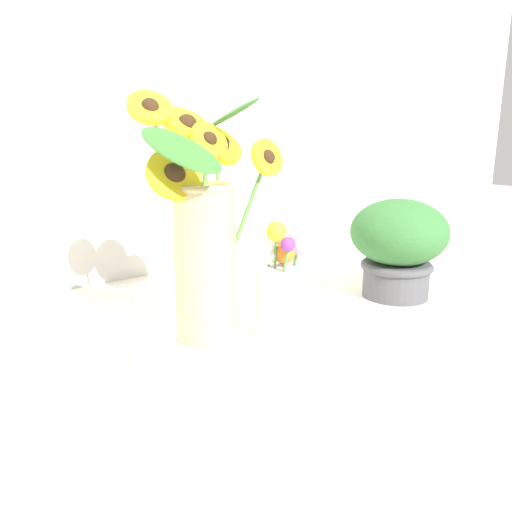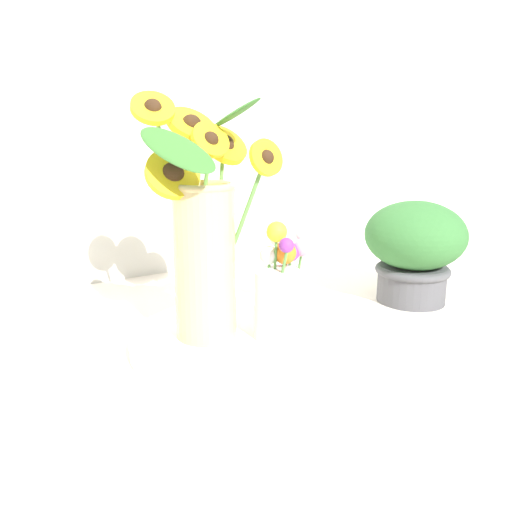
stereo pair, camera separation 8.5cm
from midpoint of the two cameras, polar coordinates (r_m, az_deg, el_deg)
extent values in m
plane|color=silver|center=(0.86, 4.32, -11.31)|extent=(6.00, 6.00, 0.00)
cylinder|color=white|center=(0.90, 2.74, -9.46)|extent=(0.44, 0.44, 0.02)
cylinder|color=#D1B77A|center=(0.84, -2.97, -1.01)|extent=(0.10, 0.10, 0.26)
torus|color=#D1B77A|center=(0.82, -3.09, 7.96)|extent=(0.11, 0.11, 0.01)
cylinder|color=#568E42|center=(0.84, -5.54, 5.24)|extent=(0.07, 0.07, 0.32)
cylinder|color=yellow|center=(0.85, -8.84, 16.38)|extent=(0.08, 0.06, 0.07)
sphere|color=#382314|center=(0.85, -8.84, 16.38)|extent=(0.03, 0.03, 0.03)
cylinder|color=#568E42|center=(0.82, -5.14, 0.79)|extent=(0.04, 0.01, 0.24)
cylinder|color=yellow|center=(0.80, -6.49, 9.29)|extent=(0.10, 0.06, 0.09)
sphere|color=#382314|center=(0.80, -6.49, 9.29)|extent=(0.04, 0.04, 0.04)
cylinder|color=#568E42|center=(0.83, 1.02, 2.98)|extent=(0.07, 0.06, 0.23)
cylinder|color=yellow|center=(0.81, 4.24, 11.15)|extent=(0.07, 0.03, 0.07)
sphere|color=#382314|center=(0.81, 4.24, 11.15)|extent=(0.03, 0.03, 0.03)
cylinder|color=#568E42|center=(0.85, -3.36, 4.27)|extent=(0.04, 0.01, 0.26)
cylinder|color=yellow|center=(0.84, -2.31, 13.13)|extent=(0.07, 0.05, 0.07)
sphere|color=#382314|center=(0.84, -2.31, 13.13)|extent=(0.03, 0.03, 0.03)
cylinder|color=#568E42|center=(0.88, -1.54, 3.34)|extent=(0.06, 0.06, 0.27)
cylinder|color=yellow|center=(0.90, -0.98, 12.58)|extent=(0.10, 0.07, 0.08)
sphere|color=#382314|center=(0.90, -0.98, 12.58)|extent=(0.04, 0.04, 0.04)
cylinder|color=#568E42|center=(0.85, -4.20, 4.70)|extent=(0.04, 0.10, 0.28)
cylinder|color=yellow|center=(0.89, -4.62, 14.70)|extent=(0.09, 0.08, 0.07)
sphere|color=#382314|center=(0.89, -4.62, 14.70)|extent=(0.04, 0.04, 0.04)
ellipsoid|color=#38702D|center=(0.76, -5.78, 12.00)|extent=(0.12, 0.14, 0.09)
ellipsoid|color=#38702D|center=(0.86, 0.62, 15.98)|extent=(0.08, 0.13, 0.07)
cylinder|color=white|center=(0.86, 5.29, -5.58)|extent=(0.08, 0.08, 0.12)
cylinder|color=#568E42|center=(0.85, 4.98, -2.06)|extent=(0.02, 0.01, 0.14)
sphere|color=yellow|center=(0.84, 5.28, 2.75)|extent=(0.04, 0.04, 0.04)
cylinder|color=#568E42|center=(0.86, 6.01, -3.26)|extent=(0.02, 0.03, 0.10)
sphere|color=orange|center=(0.86, 6.14, 0.34)|extent=(0.04, 0.04, 0.04)
cylinder|color=#568E42|center=(0.84, 5.73, -2.90)|extent=(0.01, 0.03, 0.12)
sphere|color=purple|center=(0.81, 6.67, 1.14)|extent=(0.03, 0.03, 0.03)
cylinder|color=#568E42|center=(0.86, 4.41, -4.10)|extent=(0.02, 0.03, 0.12)
sphere|color=white|center=(0.86, 4.30, 0.05)|extent=(0.03, 0.03, 0.03)
sphere|color=white|center=(0.96, 6.22, -4.86)|extent=(0.07, 0.07, 0.07)
cylinder|color=white|center=(0.95, 6.30, -1.91)|extent=(0.03, 0.03, 0.03)
cylinder|color=#568E42|center=(0.94, 6.38, -2.41)|extent=(0.02, 0.03, 0.10)
sphere|color=purple|center=(0.91, 6.62, 0.41)|extent=(0.04, 0.04, 0.04)
cylinder|color=#568E42|center=(0.94, 6.09, -1.39)|extent=(0.03, 0.02, 0.11)
sphere|color=white|center=(0.93, 5.27, 2.06)|extent=(0.04, 0.04, 0.04)
cylinder|color=#568E42|center=(0.94, 7.43, -2.20)|extent=(0.01, 0.03, 0.11)
sphere|color=pink|center=(0.92, 7.98, 0.94)|extent=(0.03, 0.03, 0.03)
cylinder|color=#568E42|center=(0.96, 7.52, -1.07)|extent=(0.03, 0.01, 0.12)
sphere|color=white|center=(0.96, 8.23, 2.47)|extent=(0.04, 0.04, 0.04)
cylinder|color=#568E42|center=(0.94, 5.87, -2.16)|extent=(0.02, 0.02, 0.10)
sphere|color=#C6337A|center=(0.94, 5.96, 0.92)|extent=(0.03, 0.03, 0.03)
cylinder|color=#4C4C51|center=(1.17, 19.36, -3.00)|extent=(0.15, 0.15, 0.08)
torus|color=#4C4C51|center=(1.16, 19.48, -1.54)|extent=(0.16, 0.16, 0.02)
ellipsoid|color=#336B33|center=(1.14, 19.80, 2.23)|extent=(0.22, 0.22, 0.15)
camera|label=1|loc=(0.04, -87.14, 0.72)|focal=35.00mm
camera|label=2|loc=(0.04, 92.86, -0.72)|focal=35.00mm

